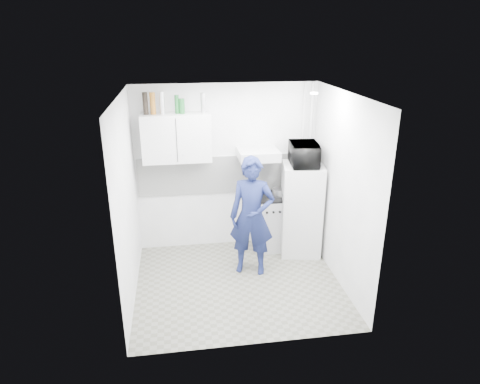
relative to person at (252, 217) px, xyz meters
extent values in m
plane|color=slate|center=(-0.24, -0.32, -0.86)|extent=(2.80, 2.80, 0.00)
plane|color=white|center=(-0.24, -0.32, 1.74)|extent=(2.80, 2.80, 0.00)
plane|color=white|center=(-0.24, 0.93, 0.44)|extent=(2.80, 0.00, 2.80)
plane|color=white|center=(-1.64, -0.32, 0.44)|extent=(0.00, 2.60, 2.60)
plane|color=white|center=(1.16, -0.32, 0.44)|extent=(0.00, 2.60, 2.60)
imported|color=#151D49|center=(0.00, 0.00, 0.00)|extent=(0.72, 0.58, 1.73)
cube|color=#B8B8B8|center=(0.46, 0.68, -0.43)|extent=(0.54, 0.54, 0.86)
cube|color=silver|center=(0.86, 0.47, -0.14)|extent=(0.69, 0.69, 1.44)
cube|color=black|center=(0.46, 0.68, 0.01)|extent=(0.52, 0.52, 0.03)
cylinder|color=silver|center=(0.54, 0.68, 0.08)|extent=(0.20, 0.20, 0.11)
imported|color=black|center=(0.86, 0.47, 0.74)|extent=(0.63, 0.46, 0.33)
cylinder|color=black|center=(-1.40, 0.75, 1.49)|extent=(0.07, 0.07, 0.31)
cylinder|color=brown|center=(-1.30, 0.75, 1.49)|extent=(0.08, 0.08, 0.31)
cylinder|color=silver|center=(-1.17, 0.75, 1.49)|extent=(0.08, 0.08, 0.31)
cylinder|color=#144C1E|center=(-0.96, 0.75, 1.47)|extent=(0.06, 0.06, 0.26)
cylinder|color=#144C1E|center=(-0.89, 0.75, 1.44)|extent=(0.09, 0.09, 0.21)
cylinder|color=silver|center=(-0.59, 0.75, 1.48)|extent=(0.07, 0.07, 0.28)
cube|color=silver|center=(-0.99, 0.75, 0.99)|extent=(1.00, 0.35, 0.70)
cube|color=#B8B8B8|center=(0.21, 0.68, 0.71)|extent=(0.60, 0.50, 0.14)
cube|color=white|center=(-0.24, 0.91, 0.34)|extent=(2.74, 0.03, 0.60)
cylinder|color=#B8B8B8|center=(1.06, 0.85, 0.44)|extent=(0.05, 0.05, 2.60)
cylinder|color=#B8B8B8|center=(0.94, 0.85, 0.44)|extent=(0.04, 0.04, 2.60)
cylinder|color=white|center=(0.76, -0.12, 1.71)|extent=(0.10, 0.10, 0.02)
camera|label=1|loc=(-0.98, -5.40, 2.45)|focal=32.00mm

